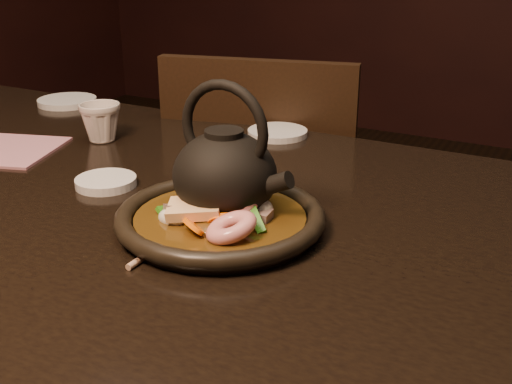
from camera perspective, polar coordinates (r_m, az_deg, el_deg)
The scene contains 11 objects.
table at distance 0.94m, azimuth -11.78°, elevation -5.32°, with size 1.60×0.90×0.75m.
chair at distance 1.48m, azimuth 1.20°, elevation -2.91°, with size 0.50×0.50×0.88m.
plate at distance 0.81m, azimuth -3.19°, elevation -2.38°, with size 0.27×0.27×0.03m.
stirfry at distance 0.80m, azimuth -3.29°, elevation -2.04°, with size 0.17×0.16×0.05m.
soy_dish at distance 0.97m, azimuth -13.20°, elevation 0.89°, with size 0.09×0.09×0.01m, color silver.
saucer_left at distance 1.48m, azimuth -16.45°, elevation 7.74°, with size 0.13×0.13×0.01m, color silver.
saucer_right at distance 1.19m, azimuth 1.92°, elevation 5.30°, with size 0.11×0.11×0.01m, color silver.
tea_cup at distance 1.18m, azimuth -13.65°, elevation 6.15°, with size 0.07×0.07×0.07m, color beige.
chopsticks at distance 0.82m, azimuth -5.39°, elevation -2.76°, with size 0.01×0.27×0.01m.
napkin at distance 1.18m, azimuth -21.34°, elevation 3.51°, with size 0.17×0.17×0.00m, color #A4656F.
teapot at distance 0.81m, azimuth -2.75°, elevation 1.89°, with size 0.16×0.13×0.18m.
Camera 1 is at (0.56, -0.63, 1.10)m, focal length 45.00 mm.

